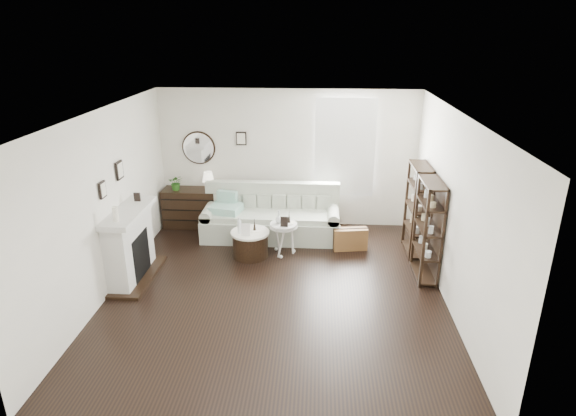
# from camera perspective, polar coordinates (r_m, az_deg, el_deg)

# --- Properties ---
(room) EXTENTS (5.50, 5.50, 5.50)m
(room) POSITION_cam_1_polar(r_m,az_deg,el_deg) (9.33, 4.48, 7.14)
(room) COLOR black
(room) RESTS_ON ground
(fireplace) EXTENTS (0.50, 1.40, 1.84)m
(fireplace) POSITION_cam_1_polar(r_m,az_deg,el_deg) (7.96, -18.15, -4.40)
(fireplace) COLOR silver
(fireplace) RESTS_ON ground
(shelf_unit_far) EXTENTS (0.30, 0.80, 1.60)m
(shelf_unit_far) POSITION_cam_1_polar(r_m,az_deg,el_deg) (8.64, 15.06, -0.18)
(shelf_unit_far) COLOR black
(shelf_unit_far) RESTS_ON ground
(shelf_unit_near) EXTENTS (0.30, 0.80, 1.60)m
(shelf_unit_near) POSITION_cam_1_polar(r_m,az_deg,el_deg) (7.82, 16.25, -2.54)
(shelf_unit_near) COLOR black
(shelf_unit_near) RESTS_ON ground
(sofa) EXTENTS (2.57, 0.89, 1.00)m
(sofa) POSITION_cam_1_polar(r_m,az_deg,el_deg) (9.16, -1.99, -1.39)
(sofa) COLOR #A0A795
(sofa) RESTS_ON ground
(quilt) EXTENTS (0.63, 0.55, 0.14)m
(quilt) POSITION_cam_1_polar(r_m,az_deg,el_deg) (9.07, -7.38, -0.07)
(quilt) COLOR #217C5D
(quilt) RESTS_ON sofa
(suitcase) EXTENTS (0.63, 0.29, 0.40)m
(suitcase) POSITION_cam_1_polar(r_m,az_deg,el_deg) (8.72, 7.37, -3.67)
(suitcase) COLOR olive
(suitcase) RESTS_ON ground
(dresser) EXTENTS (1.16, 0.50, 0.77)m
(dresser) POSITION_cam_1_polar(r_m,az_deg,el_deg) (9.78, -11.16, 0.03)
(dresser) COLOR black
(dresser) RESTS_ON ground
(table_lamp) EXTENTS (0.25, 0.25, 0.36)m
(table_lamp) POSITION_cam_1_polar(r_m,az_deg,el_deg) (9.52, -9.42, 3.18)
(table_lamp) COLOR #EBE3C6
(table_lamp) RESTS_ON dresser
(potted_plant) EXTENTS (0.31, 0.28, 0.30)m
(potted_plant) POSITION_cam_1_polar(r_m,az_deg,el_deg) (9.64, -13.12, 2.96)
(potted_plant) COLOR #275F1B
(potted_plant) RESTS_ON dresser
(drum_table) EXTENTS (0.67, 0.67, 0.46)m
(drum_table) POSITION_cam_1_polar(r_m,az_deg,el_deg) (8.42, -4.48, -4.23)
(drum_table) COLOR black
(drum_table) RESTS_ON ground
(pedestal_table) EXTENTS (0.48, 0.48, 0.58)m
(pedestal_table) POSITION_cam_1_polar(r_m,az_deg,el_deg) (8.35, -0.54, -2.17)
(pedestal_table) COLOR white
(pedestal_table) RESTS_ON ground
(eiffel_drum) EXTENTS (0.15, 0.15, 0.20)m
(eiffel_drum) POSITION_cam_1_polar(r_m,az_deg,el_deg) (8.32, -4.00, -2.05)
(eiffel_drum) COLOR black
(eiffel_drum) RESTS_ON drum_table
(bottle_drum) EXTENTS (0.07, 0.07, 0.29)m
(bottle_drum) POSITION_cam_1_polar(r_m,az_deg,el_deg) (8.23, -5.78, -2.06)
(bottle_drum) COLOR silver
(bottle_drum) RESTS_ON drum_table
(card_frame_drum) EXTENTS (0.16, 0.07, 0.21)m
(card_frame_drum) POSITION_cam_1_polar(r_m,az_deg,el_deg) (8.14, -5.03, -2.58)
(card_frame_drum) COLOR white
(card_frame_drum) RESTS_ON drum_table
(eiffel_ped) EXTENTS (0.13, 0.13, 0.19)m
(eiffel_ped) POSITION_cam_1_polar(r_m,az_deg,el_deg) (8.31, 0.13, -1.17)
(eiffel_ped) COLOR black
(eiffel_ped) RESTS_ON pedestal_table
(flask_ped) EXTENTS (0.13, 0.13, 0.23)m
(flask_ped) POSITION_cam_1_polar(r_m,az_deg,el_deg) (8.31, -1.11, -1.04)
(flask_ped) COLOR silver
(flask_ped) RESTS_ON pedestal_table
(card_frame_ped) EXTENTS (0.13, 0.06, 0.17)m
(card_frame_ped) POSITION_cam_1_polar(r_m,az_deg,el_deg) (8.18, -0.46, -1.63)
(card_frame_ped) COLOR black
(card_frame_ped) RESTS_ON pedestal_table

